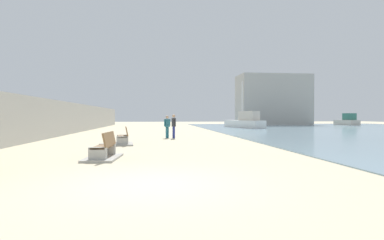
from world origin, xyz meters
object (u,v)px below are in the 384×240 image
bench_far (123,140)px  boat_outer (347,121)px  boat_distant (245,122)px  bench_near (104,153)px  person_walking (174,124)px  person_standing (167,125)px

bench_far → boat_outer: 46.28m
bench_far → boat_distant: size_ratio=0.28×
bench_near → bench_far: same height
person_walking → boat_distant: boat_distant is taller
boat_outer → person_walking: bearing=-137.9°
person_walking → boat_distant: 20.33m
person_walking → person_standing: 0.62m
bench_near → boat_outer: 50.55m
person_standing → boat_outer: size_ratio=0.36×
bench_near → bench_far: 5.83m
person_standing → boat_outer: boat_outer is taller
boat_outer → boat_distant: size_ratio=0.56×
bench_near → boat_distant: 30.92m
bench_near → bench_far: bearing=89.1°
bench_far → person_walking: bearing=56.0°
bench_near → person_walking: size_ratio=1.31×
person_walking → person_standing: (-0.44, 0.43, -0.06)m
bench_near → person_standing: 11.08m
person_standing → bench_near: bearing=-103.9°
boat_distant → bench_far: bearing=-120.7°
bench_far → person_standing: size_ratio=1.39×
bench_near → person_standing: person_standing is taller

